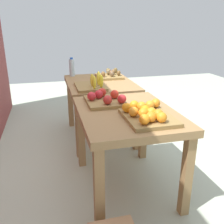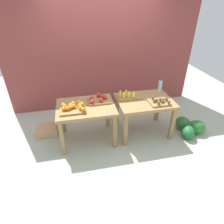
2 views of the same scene
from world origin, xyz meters
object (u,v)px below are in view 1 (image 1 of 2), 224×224
object	(u,v)px
display_table_right	(100,90)
apple_bin	(105,99)
display_table_left	(127,123)
orange_bin	(147,114)
water_bottle	(72,67)
kiwi_bin	(110,75)
watermelon_pile	(103,104)
banana_crate	(92,85)

from	to	relation	value
display_table_right	apple_bin	bearing A→B (deg)	171.68
display_table_left	orange_bin	distance (m)	0.28
water_bottle	kiwi_bin	bearing A→B (deg)	-114.38
kiwi_bin	water_bottle	size ratio (longest dim) A/B	1.43
kiwi_bin	watermelon_pile	size ratio (longest dim) A/B	0.53
display_table_right	kiwi_bin	world-z (taller)	kiwi_bin
display_table_left	water_bottle	distance (m)	1.59
orange_bin	apple_bin	xyz separation A→B (m)	(0.48, 0.22, -0.01)
kiwi_bin	watermelon_pile	distance (m)	0.97
orange_bin	apple_bin	distance (m)	0.52
orange_bin	kiwi_bin	distance (m)	1.55
orange_bin	watermelon_pile	bearing A→B (deg)	-3.76
orange_bin	banana_crate	world-z (taller)	banana_crate
display_table_left	banana_crate	size ratio (longest dim) A/B	2.36
apple_bin	water_bottle	distance (m)	1.30
kiwi_bin	apple_bin	bearing A→B (deg)	164.07
display_table_right	kiwi_bin	xyz separation A→B (m)	(0.21, -0.18, 0.14)
water_bottle	watermelon_pile	xyz separation A→B (m)	(0.51, -0.54, -0.73)
display_table_right	apple_bin	xyz separation A→B (m)	(-0.87, 0.13, 0.15)
orange_bin	water_bottle	size ratio (longest dim) A/B	1.77
apple_bin	kiwi_bin	xyz separation A→B (m)	(1.07, -0.31, -0.01)
kiwi_bin	watermelon_pile	world-z (taller)	kiwi_bin
kiwi_bin	display_table_left	bearing A→B (deg)	172.28
kiwi_bin	banana_crate	bearing A→B (deg)	146.42
display_table_right	orange_bin	bearing A→B (deg)	-176.16
display_table_left	watermelon_pile	bearing A→B (deg)	-6.66
kiwi_bin	watermelon_pile	bearing A→B (deg)	-4.70
watermelon_pile	water_bottle	bearing A→B (deg)	133.44
apple_bin	kiwi_bin	size ratio (longest dim) A/B	1.11
display_table_left	orange_bin	size ratio (longest dim) A/B	2.34
orange_bin	banana_crate	size ratio (longest dim) A/B	1.01
kiwi_bin	water_bottle	bearing A→B (deg)	65.62
display_table_left	display_table_right	distance (m)	1.12
banana_crate	watermelon_pile	xyz separation A→B (m)	(1.22, -0.39, -0.65)
water_bottle	banana_crate	bearing A→B (deg)	-168.35
banana_crate	water_bottle	bearing A→B (deg)	11.65
apple_bin	watermelon_pile	distance (m)	1.95
apple_bin	kiwi_bin	distance (m)	1.12
water_bottle	orange_bin	bearing A→B (deg)	-167.66
display_table_left	apple_bin	bearing A→B (deg)	26.40
display_table_left	apple_bin	world-z (taller)	apple_bin
banana_crate	display_table_right	bearing A→B (deg)	-27.47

